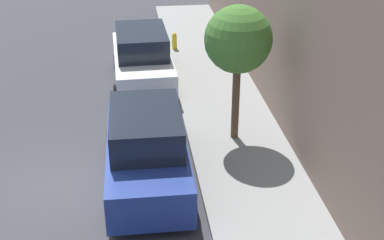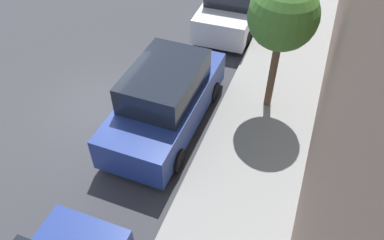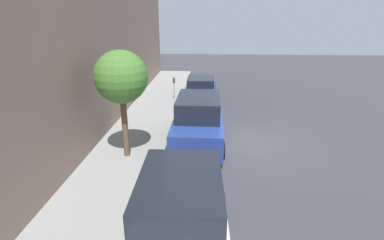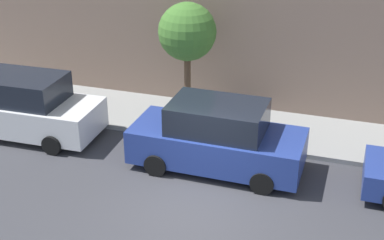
{
  "view_description": "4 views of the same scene",
  "coord_description": "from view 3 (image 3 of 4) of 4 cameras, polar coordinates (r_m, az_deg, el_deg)",
  "views": [
    {
      "loc": [
        1.91,
        -11.59,
        7.73
      ],
      "look_at": [
        3.55,
        1.29,
        1.0
      ],
      "focal_mm": 50.0,
      "sensor_mm": 36.0,
      "label": 1
    },
    {
      "loc": [
        5.71,
        -7.2,
        7.78
      ],
      "look_at": [
        3.24,
        -0.61,
        1.0
      ],
      "focal_mm": 35.0,
      "sensor_mm": 36.0,
      "label": 2
    },
    {
      "loc": [
        1.87,
        11.7,
        5.11
      ],
      "look_at": [
        2.5,
        0.06,
        1.0
      ],
      "focal_mm": 28.0,
      "sensor_mm": 36.0,
      "label": 3
    },
    {
      "loc": [
        -10.53,
        -3.41,
        7.76
      ],
      "look_at": [
        3.0,
        0.97,
        1.0
      ],
      "focal_mm": 50.0,
      "sensor_mm": 36.0,
      "label": 4
    }
  ],
  "objects": [
    {
      "name": "ground_plane",
      "position": [
        12.9,
        11.21,
        -4.31
      ],
      "size": [
        60.0,
        60.0,
        0.0
      ],
      "primitive_type": "plane",
      "color": "#38383D"
    },
    {
      "name": "sidewalk",
      "position": [
        13.09,
        -10.57,
        -3.55
      ],
      "size": [
        2.81,
        32.0,
        0.15
      ],
      "color": "gray",
      "rests_on": "ground_plane"
    },
    {
      "name": "parked_sedan_nearest",
      "position": [
        18.43,
        1.69,
        5.64
      ],
      "size": [
        1.92,
        4.51,
        1.54
      ],
      "color": "navy",
      "rests_on": "ground_plane"
    },
    {
      "name": "parked_suv_second",
      "position": [
        12.44,
        1.24,
        -0.21
      ],
      "size": [
        2.08,
        4.82,
        1.98
      ],
      "color": "navy",
      "rests_on": "ground_plane"
    },
    {
      "name": "parked_suv_third",
      "position": [
        6.83,
        -2.16,
        -18.33
      ],
      "size": [
        2.08,
        4.85,
        1.98
      ],
      "color": "silver",
      "rests_on": "ground_plane"
    },
    {
      "name": "parking_meter_near",
      "position": [
        18.46,
        -3.46,
        6.5
      ],
      "size": [
        0.11,
        0.15,
        1.37
      ],
      "color": "#ADADB2",
      "rests_on": "sidewalk"
    },
    {
      "name": "street_tree",
      "position": [
        10.6,
        -13.36,
        7.84
      ],
      "size": [
        1.84,
        1.84,
        3.88
      ],
      "color": "brown",
      "rests_on": "sidewalk"
    }
  ]
}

